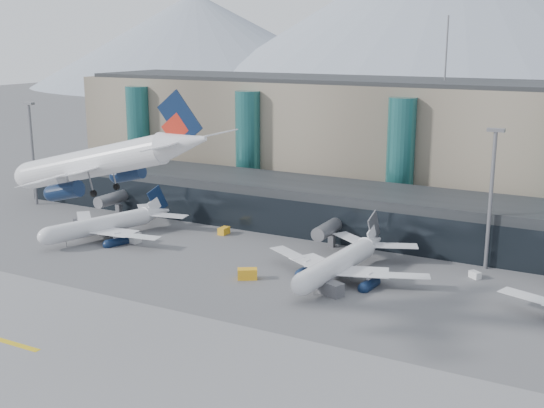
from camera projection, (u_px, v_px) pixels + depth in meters
The scene contains 17 objects.
ground at pixel (200, 333), 96.79m from camera, with size 900.00×900.00×0.00m, color #515154.
runway_strip at pixel (132, 378), 83.95m from camera, with size 400.00×40.00×0.04m, color slate.
runway_markings at pixel (132, 378), 83.94m from camera, with size 128.00×1.00×0.02m.
concourse at pixel (352, 211), 145.05m from camera, with size 170.00×27.00×10.00m.
terminal_main at pixel (310, 136), 181.66m from camera, with size 130.00×30.00×31.00m.
teal_towers at pixel (320, 153), 163.71m from camera, with size 116.40×19.40×46.00m.
lightmast_left at pixel (32, 148), 168.60m from camera, with size 3.00×1.20×25.60m.
lightmast_mid at pixel (491, 191), 120.71m from camera, with size 3.00×1.20×25.60m.
hero_jet at pixel (111, 154), 89.00m from camera, with size 33.16×34.18×11.01m.
jet_parked_left at pixel (113, 218), 143.50m from camera, with size 30.78×32.44×10.42m.
jet_parked_mid at pixel (346, 254), 119.42m from camera, with size 32.79×32.36×10.59m.
veh_a at pixel (132, 237), 139.79m from camera, with size 3.65×2.06×2.06m, color silver.
veh_b at pixel (224, 231), 145.51m from camera, with size 2.61×1.60×1.50m, color gold.
veh_c at pixel (331, 289), 110.97m from camera, with size 4.05×2.14×2.25m, color #4F5055.
veh_f at pixel (80, 221), 152.73m from camera, with size 3.26×1.73×1.82m, color #4F5055.
veh_g at pixel (475, 275), 118.93m from camera, with size 2.06×1.20×1.20m, color silver.
veh_h at pixel (247, 274), 118.38m from camera, with size 3.40×1.79×1.88m, color gold.
Camera 1 is at (51.33, -74.21, 40.87)m, focal length 45.00 mm.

